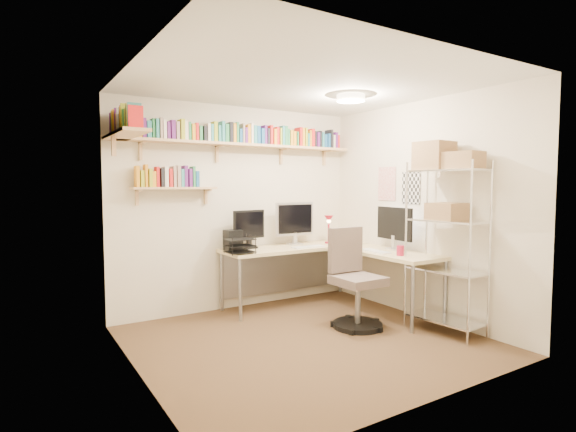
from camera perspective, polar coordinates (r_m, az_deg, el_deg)
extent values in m
plane|color=#4B3320|center=(4.60, 2.39, -15.54)|extent=(3.20, 3.20, 0.00)
cube|color=beige|center=(5.64, -6.22, 1.05)|extent=(3.20, 0.04, 2.50)
cube|color=beige|center=(3.69, -18.53, -0.70)|extent=(0.04, 3.00, 2.50)
cube|color=beige|center=(5.41, 16.54, 0.78)|extent=(0.04, 3.00, 2.50)
cube|color=beige|center=(3.23, 17.71, -1.32)|extent=(3.20, 0.04, 2.50)
cube|color=silver|center=(4.44, 2.49, 16.50)|extent=(3.20, 3.00, 0.04)
cube|color=white|center=(5.78, 12.43, 4.02)|extent=(0.01, 0.30, 0.42)
cube|color=silver|center=(5.50, 15.34, 3.46)|extent=(0.01, 0.28, 0.38)
cylinder|color=#FFEAC6|center=(5.00, 7.97, 14.57)|extent=(0.30, 0.30, 0.06)
cube|color=#D7B579|center=(5.54, -5.71, 8.96)|extent=(3.05, 0.25, 0.03)
cube|color=#D7B579|center=(4.65, -20.01, 9.70)|extent=(0.25, 1.00, 0.03)
cube|color=#D7B579|center=(5.23, -14.19, 3.46)|extent=(0.95, 0.20, 0.02)
cube|color=#D7B579|center=(5.18, -18.14, 8.36)|extent=(0.03, 0.20, 0.20)
cube|color=#D7B579|center=(5.47, -8.86, 8.27)|extent=(0.03, 0.20, 0.20)
cube|color=#D7B579|center=(5.89, -0.70, 8.01)|extent=(0.03, 0.20, 0.20)
cube|color=#D7B579|center=(6.28, 4.81, 7.74)|extent=(0.03, 0.20, 0.20)
cube|color=#A7AF20|center=(5.08, -20.89, 10.42)|extent=(0.04, 0.13, 0.19)
cube|color=red|center=(5.09, -20.40, 10.74)|extent=(0.03, 0.11, 0.25)
cube|color=teal|center=(5.10, -20.03, 10.35)|extent=(0.03, 0.14, 0.18)
cube|color=#5D1E72|center=(5.11, -19.56, 10.45)|extent=(0.04, 0.15, 0.20)
cube|color=silver|center=(5.12, -19.03, 10.49)|extent=(0.04, 0.15, 0.20)
cube|color=orange|center=(5.13, -18.44, 10.33)|extent=(0.04, 0.13, 0.17)
cube|color=#5D1E72|center=(5.14, -17.93, 10.53)|extent=(0.04, 0.14, 0.21)
cube|color=teal|center=(5.15, -17.33, 10.39)|extent=(0.04, 0.13, 0.19)
cube|color=#2B8349|center=(5.17, -16.81, 10.54)|extent=(0.03, 0.12, 0.22)
cube|color=teal|center=(5.18, -16.41, 10.54)|extent=(0.03, 0.14, 0.22)
cube|color=gray|center=(5.19, -15.96, 10.60)|extent=(0.03, 0.15, 0.23)
cube|color=silver|center=(5.20, -15.51, 10.52)|extent=(0.03, 0.13, 0.21)
cube|color=#5D1E72|center=(5.21, -15.06, 10.39)|extent=(0.03, 0.13, 0.19)
cube|color=#5D1E72|center=(5.23, -14.54, 10.49)|extent=(0.04, 0.15, 0.21)
cube|color=gray|center=(5.24, -13.98, 10.41)|extent=(0.04, 0.14, 0.20)
cube|color=#A7AF20|center=(5.26, -13.40, 10.58)|extent=(0.04, 0.14, 0.23)
cube|color=silver|center=(5.28, -12.91, 10.49)|extent=(0.04, 0.11, 0.22)
cube|color=#2B8349|center=(5.29, -12.53, 10.42)|extent=(0.03, 0.12, 0.21)
cube|color=orange|center=(5.30, -12.09, 10.32)|extent=(0.04, 0.13, 0.19)
cube|color=red|center=(5.32, -11.62, 10.37)|extent=(0.03, 0.11, 0.20)
cube|color=#2B8349|center=(5.33, -11.18, 10.21)|extent=(0.04, 0.12, 0.17)
cube|color=black|center=(5.35, -10.66, 10.19)|extent=(0.04, 0.13, 0.17)
cube|color=silver|center=(5.37, -10.16, 10.35)|extent=(0.03, 0.12, 0.21)
cube|color=teal|center=(5.38, -9.77, 10.32)|extent=(0.03, 0.11, 0.20)
cube|color=#A7AF20|center=(5.40, -9.35, 10.48)|extent=(0.04, 0.11, 0.24)
cube|color=teal|center=(5.42, -8.85, 10.24)|extent=(0.03, 0.12, 0.19)
cube|color=teal|center=(5.44, -8.42, 10.50)|extent=(0.04, 0.13, 0.25)
cube|color=#2B8349|center=(5.46, -7.95, 10.32)|extent=(0.04, 0.13, 0.22)
cube|color=black|center=(5.48, -7.41, 10.44)|extent=(0.04, 0.13, 0.24)
cube|color=orange|center=(5.50, -7.00, 10.35)|extent=(0.03, 0.13, 0.23)
cube|color=#2B8349|center=(5.52, -6.61, 10.43)|extent=(0.03, 0.11, 0.25)
cube|color=#1C5794|center=(5.53, -6.21, 10.02)|extent=(0.04, 0.12, 0.17)
cube|color=gray|center=(5.55, -5.89, 10.35)|extent=(0.02, 0.14, 0.24)
cube|color=#5D1E72|center=(5.56, -5.57, 10.08)|extent=(0.03, 0.14, 0.19)
cube|color=orange|center=(5.58, -5.19, 10.28)|extent=(0.04, 0.12, 0.23)
cube|color=silver|center=(5.60, -4.84, 10.36)|extent=(0.03, 0.14, 0.25)
cube|color=teal|center=(5.62, -4.45, 10.21)|extent=(0.04, 0.14, 0.22)
cube|color=#1C5794|center=(5.64, -3.96, 10.17)|extent=(0.04, 0.12, 0.22)
cube|color=#1C5794|center=(5.67, -3.49, 10.02)|extent=(0.04, 0.14, 0.20)
cube|color=#5D1E72|center=(5.69, -3.09, 10.21)|extent=(0.03, 0.13, 0.24)
cube|color=black|center=(5.71, -2.74, 10.01)|extent=(0.03, 0.14, 0.20)
cube|color=red|center=(5.73, -2.35, 10.19)|extent=(0.04, 0.12, 0.24)
cube|color=orange|center=(5.75, -1.92, 9.95)|extent=(0.04, 0.14, 0.20)
cube|color=red|center=(5.78, -1.55, 10.07)|extent=(0.04, 0.12, 0.23)
cube|color=#A7AF20|center=(5.80, -1.20, 9.99)|extent=(0.02, 0.14, 0.22)
cube|color=teal|center=(5.82, -0.86, 10.12)|extent=(0.03, 0.13, 0.25)
cube|color=#2B8349|center=(5.84, -0.49, 10.10)|extent=(0.04, 0.13, 0.25)
cube|color=#2B8349|center=(5.86, -0.17, 9.92)|extent=(0.03, 0.12, 0.21)
cube|color=orange|center=(5.88, 0.19, 9.83)|extent=(0.04, 0.13, 0.20)
cube|color=orange|center=(5.91, 0.62, 9.75)|extent=(0.04, 0.11, 0.19)
cube|color=#2B8349|center=(5.93, 0.99, 9.71)|extent=(0.02, 0.12, 0.19)
cube|color=red|center=(5.96, 1.33, 9.97)|extent=(0.03, 0.14, 0.25)
cube|color=orange|center=(5.98, 1.70, 9.93)|extent=(0.04, 0.12, 0.24)
cube|color=#A7AF20|center=(6.01, 2.02, 9.92)|extent=(0.03, 0.14, 0.25)
cube|color=teal|center=(6.02, 2.31, 9.56)|extent=(0.02, 0.14, 0.17)
cube|color=orange|center=(6.04, 2.55, 9.73)|extent=(0.03, 0.14, 0.21)
cube|color=red|center=(6.07, 2.90, 9.83)|extent=(0.04, 0.14, 0.24)
cube|color=black|center=(6.09, 3.27, 9.66)|extent=(0.03, 0.12, 0.21)
cube|color=#5D1E72|center=(6.11, 3.57, 9.59)|extent=(0.04, 0.13, 0.20)
cube|color=black|center=(6.14, 3.85, 9.66)|extent=(0.03, 0.14, 0.22)
cube|color=teal|center=(6.16, 4.16, 9.57)|extent=(0.03, 0.14, 0.20)
cube|color=#1C5794|center=(6.19, 4.54, 9.42)|extent=(0.04, 0.12, 0.18)
cube|color=#1C5794|center=(6.22, 4.93, 9.45)|extent=(0.04, 0.14, 0.19)
cube|color=black|center=(6.25, 5.23, 9.69)|extent=(0.03, 0.15, 0.25)
cube|color=silver|center=(6.27, 5.54, 9.34)|extent=(0.03, 0.15, 0.18)
cube|color=#5D1E72|center=(6.30, 5.85, 9.50)|extent=(0.04, 0.13, 0.22)
cube|color=red|center=(6.32, 6.16, 9.32)|extent=(0.03, 0.11, 0.18)
cube|color=red|center=(4.24, -18.78, 11.84)|extent=(0.13, 0.02, 0.20)
cube|color=teal|center=(4.29, -18.92, 11.95)|extent=(0.12, 0.04, 0.22)
cube|color=#A7AF20|center=(4.33, -19.07, 11.88)|extent=(0.12, 0.04, 0.23)
cube|color=black|center=(4.37, -19.20, 11.82)|extent=(0.11, 0.03, 0.23)
cube|color=#A7AF20|center=(4.41, -19.31, 11.48)|extent=(0.12, 0.03, 0.19)
cube|color=#2B8349|center=(4.45, -19.44, 11.42)|extent=(0.13, 0.03, 0.19)
cube|color=#A7AF20|center=(4.49, -19.55, 11.71)|extent=(0.15, 0.02, 0.25)
cube|color=orange|center=(4.54, -19.68, 11.51)|extent=(0.14, 0.04, 0.23)
cube|color=#2B8349|center=(4.57, -19.78, 11.42)|extent=(0.14, 0.02, 0.22)
cube|color=#5D1E72|center=(4.60, -19.87, 11.50)|extent=(0.12, 0.03, 0.25)
cube|color=silver|center=(4.64, -19.97, 10.97)|extent=(0.14, 0.04, 0.17)
cube|color=silver|center=(4.68, -20.09, 11.26)|extent=(0.14, 0.03, 0.23)
cube|color=orange|center=(4.72, -20.18, 10.94)|extent=(0.14, 0.03, 0.19)
cube|color=#5D1E72|center=(4.76, -20.29, 11.23)|extent=(0.15, 0.03, 0.24)
cube|color=orange|center=(4.79, -20.38, 10.82)|extent=(0.15, 0.03, 0.19)
cube|color=#1C5794|center=(4.83, -20.48, 11.03)|extent=(0.12, 0.04, 0.23)
cube|color=orange|center=(4.88, -20.59, 11.06)|extent=(0.14, 0.02, 0.25)
cube|color=#A7AF20|center=(4.91, -20.68, 10.95)|extent=(0.15, 0.03, 0.24)
cube|color=black|center=(4.94, -20.75, 10.82)|extent=(0.14, 0.02, 0.22)
cube|color=black|center=(4.98, -20.84, 10.90)|extent=(0.11, 0.03, 0.25)
cube|color=black|center=(5.02, -20.93, 10.54)|extent=(0.11, 0.04, 0.20)
cube|color=#5D1E72|center=(5.06, -21.02, 10.74)|extent=(0.13, 0.02, 0.24)
cube|color=orange|center=(5.11, -18.64, 4.77)|extent=(0.03, 0.12, 0.23)
cube|color=#A7AF20|center=(5.13, -18.12, 4.51)|extent=(0.04, 0.12, 0.18)
cube|color=orange|center=(5.14, -17.64, 4.88)|extent=(0.03, 0.11, 0.24)
cube|color=#A7AF20|center=(5.15, -17.17, 4.64)|extent=(0.03, 0.14, 0.20)
cube|color=orange|center=(5.16, -16.74, 4.50)|extent=(0.04, 0.11, 0.17)
cube|color=red|center=(5.17, -16.31, 4.78)|extent=(0.03, 0.11, 0.22)
cube|color=black|center=(5.18, -15.81, 4.72)|extent=(0.03, 0.14, 0.21)
cube|color=silver|center=(5.19, -15.34, 4.81)|extent=(0.04, 0.14, 0.22)
cube|color=red|center=(5.21, -14.81, 4.69)|extent=(0.03, 0.14, 0.20)
cube|color=gray|center=(5.22, -14.36, 4.86)|extent=(0.03, 0.14, 0.23)
cube|color=gray|center=(5.24, -13.85, 4.91)|extent=(0.04, 0.14, 0.24)
cube|color=teal|center=(5.25, -13.41, 4.71)|extent=(0.03, 0.13, 0.20)
cube|color=#5D1E72|center=(5.26, -13.00, 4.93)|extent=(0.04, 0.13, 0.24)
cube|color=#5D1E72|center=(5.28, -12.46, 4.74)|extent=(0.04, 0.14, 0.21)
cube|color=#2B8349|center=(5.30, -12.02, 4.90)|extent=(0.03, 0.13, 0.23)
cube|color=#1C5794|center=(5.31, -11.57, 4.63)|extent=(0.04, 0.11, 0.18)
cube|color=beige|center=(5.73, 1.09, -4.04)|extent=(1.94, 0.61, 0.04)
cube|color=beige|center=(5.41, 12.61, -4.61)|extent=(0.61, 1.33, 0.04)
cylinder|color=gray|center=(5.14, -6.07, -9.31)|extent=(0.04, 0.04, 0.72)
cylinder|color=gray|center=(5.59, -8.39, -8.23)|extent=(0.04, 0.04, 0.72)
cylinder|color=gray|center=(6.53, 6.66, -6.43)|extent=(0.04, 0.04, 0.72)
cylinder|color=gray|center=(4.89, 15.51, -10.11)|extent=(0.04, 0.04, 0.72)
cylinder|color=gray|center=(5.27, 19.32, -9.17)|extent=(0.04, 0.04, 0.72)
cube|color=gray|center=(6.01, -0.31, -6.83)|extent=(1.84, 0.02, 0.56)
cube|color=silver|center=(5.83, 0.86, -0.36)|extent=(0.56, 0.03, 0.43)
cube|color=black|center=(5.81, 0.97, -0.38)|extent=(0.51, 0.00, 0.37)
cube|color=black|center=(5.50, -4.97, -1.07)|extent=(0.45, 0.03, 0.35)
cube|color=black|center=(5.51, 13.35, -0.93)|extent=(0.03, 0.59, 0.39)
cube|color=silver|center=(5.50, 13.20, -0.94)|extent=(0.00, 0.53, 0.33)
cube|color=white|center=(5.61, 2.56, -3.93)|extent=(0.43, 0.13, 0.02)
cube|color=white|center=(5.34, 11.05, -4.40)|extent=(0.13, 0.41, 0.02)
cylinder|color=#A70E26|center=(6.02, 5.18, -3.37)|extent=(0.10, 0.10, 0.02)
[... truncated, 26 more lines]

